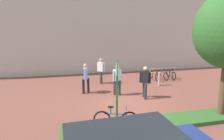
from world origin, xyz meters
name	(u,v)px	position (x,y,z in m)	size (l,w,h in m)	color
ground_plane	(130,103)	(0.00, 0.00, 0.00)	(60.00, 60.00, 0.00)	brown
building_facade	(101,12)	(0.00, 7.72, 5.00)	(28.00, 1.20, 10.00)	beige
planter_strip	(153,123)	(0.18, -2.35, 0.08)	(7.00, 1.10, 0.16)	#336028
parking_sign_post	(117,86)	(-1.29, -2.35, 1.68)	(0.08, 0.36, 2.59)	#2D7238
bike_at_sign	(116,119)	(-1.28, -2.21, 0.35)	(1.63, 0.58, 0.86)	black
bike_rack_cluster	(163,75)	(3.89, 4.00, 0.35)	(2.11, 1.59, 0.83)	#99999E
bollard_steel	(159,79)	(2.88, 2.53, 0.45)	(0.16, 0.16, 0.90)	#ADADB2
person_shirt_white	(86,76)	(-1.95, 2.11, 0.98)	(0.43, 0.61, 1.72)	black
person_shirt_blue	(101,69)	(-0.73, 3.91, 0.98)	(0.46, 0.46, 1.72)	#2D2D38
person_suited_dark	(145,80)	(1.03, 0.55, 0.98)	(0.50, 0.52, 1.72)	#2D2D38
person_casual_tan	(117,78)	(-0.29, 1.35, 0.98)	(0.56, 0.39, 1.72)	#2D2D38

